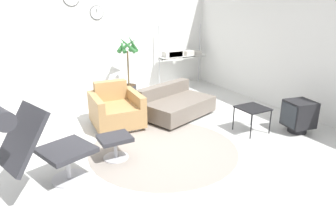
# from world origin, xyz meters

# --- Properties ---
(ground_plane) EXTENTS (12.00, 12.00, 0.00)m
(ground_plane) POSITION_xyz_m (0.00, 0.00, 0.00)
(ground_plane) COLOR silver
(wall_back) EXTENTS (12.00, 0.09, 2.80)m
(wall_back) POSITION_xyz_m (-0.00, 3.07, 1.40)
(wall_back) COLOR silver
(wall_back) RESTS_ON ground_plane
(wall_right) EXTENTS (0.06, 12.00, 2.80)m
(wall_right) POSITION_xyz_m (3.20, 0.00, 1.40)
(wall_right) COLOR silver
(wall_right) RESTS_ON ground_plane
(round_rug) EXTENTS (2.26, 2.26, 0.01)m
(round_rug) POSITION_xyz_m (0.10, -0.39, 0.00)
(round_rug) COLOR gray
(round_rug) RESTS_ON ground_plane
(lounge_chair) EXTENTS (1.20, 0.87, 1.16)m
(lounge_chair) POSITION_xyz_m (-1.69, -0.66, 0.69)
(lounge_chair) COLOR #BCBCC1
(lounge_chair) RESTS_ON ground_plane
(ottoman) EXTENTS (0.45, 0.38, 0.34)m
(ottoman) POSITION_xyz_m (-0.63, -0.30, 0.25)
(ottoman) COLOR #BCBCC1
(ottoman) RESTS_ON ground_plane
(armchair_red) EXTENTS (0.89, 0.95, 0.77)m
(armchair_red) POSITION_xyz_m (-0.20, 0.87, 0.29)
(armchair_red) COLOR silver
(armchair_red) RESTS_ON ground_plane
(couch_low) EXTENTS (1.61, 1.31, 0.59)m
(couch_low) POSITION_xyz_m (1.00, 0.79, 0.22)
(couch_low) COLOR black
(couch_low) RESTS_ON ground_plane
(side_table) EXTENTS (0.47, 0.47, 0.44)m
(side_table) POSITION_xyz_m (1.75, -0.54, 0.40)
(side_table) COLOR black
(side_table) RESTS_ON ground_plane
(crt_television) EXTENTS (0.51, 0.50, 0.56)m
(crt_television) POSITION_xyz_m (2.45, -0.93, 0.30)
(crt_television) COLOR black
(crt_television) RESTS_ON ground_plane
(potted_plant) EXTENTS (0.56, 0.58, 1.48)m
(potted_plant) POSITION_xyz_m (0.70, 2.46, 0.57)
(potted_plant) COLOR #333338
(potted_plant) RESTS_ON ground_plane
(shelf_unit) EXTENTS (1.32, 0.28, 1.61)m
(shelf_unit) POSITION_xyz_m (2.27, 2.74, 0.85)
(shelf_unit) COLOR #BCBCC1
(shelf_unit) RESTS_ON ground_plane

